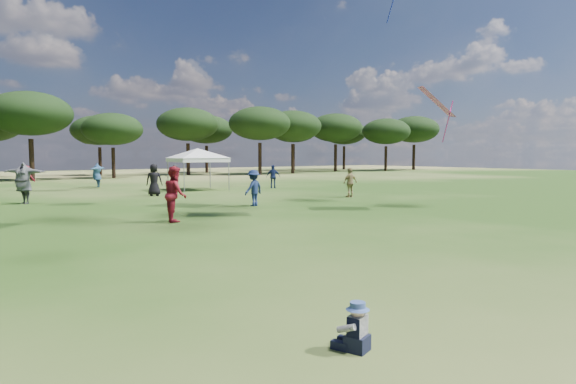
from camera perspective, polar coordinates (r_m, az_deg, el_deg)
name	(u,v)px	position (r m, az deg, el deg)	size (l,w,h in m)	color
tree_line	(13,119)	(49.77, -29.80, 7.56)	(108.78, 17.63, 7.77)	black
tent_right	(198,150)	(30.59, -10.67, 4.87)	(6.18, 6.18, 2.91)	gray
toddler	(356,329)	(5.74, 8.01, -15.75)	(0.43, 0.46, 0.57)	black
festival_crowd	(22,185)	(24.91, -29.01, 0.74)	(28.44, 20.64, 1.88)	#9D8855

